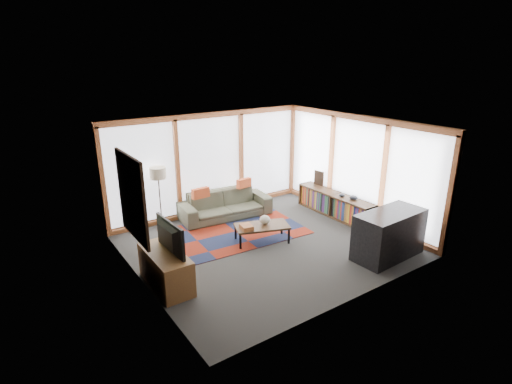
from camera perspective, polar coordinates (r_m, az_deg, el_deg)
ground at (r=8.79m, az=1.49°, el=-7.50°), size 5.50×5.50×0.00m
room_envelope at (r=8.93m, az=2.03°, el=3.53°), size 5.52×5.02×2.62m
rug at (r=9.39m, az=-2.98°, el=-5.66°), size 3.23×2.20×0.01m
sofa at (r=10.14m, az=-4.44°, el=-1.79°), size 2.37×1.13×0.67m
pillow_left at (r=9.65m, az=-7.91°, el=-0.14°), size 0.44×0.15×0.24m
pillow_right at (r=10.33m, az=-1.74°, el=1.28°), size 0.43×0.17×0.23m
floor_lamp at (r=9.56m, az=-13.57°, el=-0.90°), size 0.38×0.38×1.51m
coffee_table at (r=8.84m, az=0.85°, el=-5.93°), size 1.29×0.95×0.39m
book_stack at (r=8.55m, az=-1.38°, el=-5.04°), size 0.27×0.32×0.10m
vase at (r=8.79m, az=1.27°, el=-3.99°), size 0.27×0.27×0.20m
bookshelf at (r=10.40m, az=11.25°, el=-1.81°), size 0.43×2.37×0.59m
bowl_a at (r=9.97m, az=13.76°, el=-0.78°), size 0.25×0.25×0.10m
bowl_b at (r=10.12m, az=12.18°, el=-0.44°), size 0.17×0.17×0.08m
shelf_picture at (r=10.87m, az=8.97°, el=1.98°), size 0.08×0.30×0.39m
tv_console at (r=7.37m, az=-12.77°, el=-10.68°), size 0.54×1.30×0.65m
television at (r=7.08m, az=-12.89°, el=-6.38°), size 0.17×1.01×0.58m
bar_counter at (r=8.54m, az=18.45°, el=-5.78°), size 1.55×0.77×0.96m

